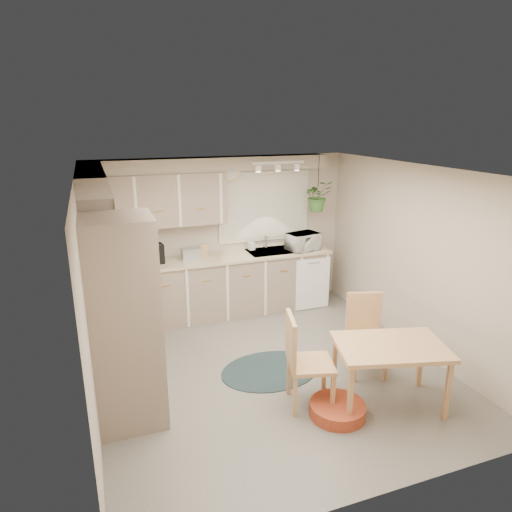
% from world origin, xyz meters
% --- Properties ---
extents(floor, '(4.20, 4.20, 0.00)m').
position_xyz_m(floor, '(0.00, 0.00, 0.00)').
color(floor, slate).
rests_on(floor, ground).
extents(ceiling, '(4.20, 4.20, 0.00)m').
position_xyz_m(ceiling, '(0.00, 0.00, 2.40)').
color(ceiling, white).
rests_on(ceiling, wall_back).
extents(wall_back, '(4.00, 0.04, 2.40)m').
position_xyz_m(wall_back, '(0.00, 2.10, 1.20)').
color(wall_back, '#AEA190').
rests_on(wall_back, floor).
extents(wall_front, '(4.00, 0.04, 2.40)m').
position_xyz_m(wall_front, '(0.00, -2.10, 1.20)').
color(wall_front, '#AEA190').
rests_on(wall_front, floor).
extents(wall_left, '(0.04, 4.20, 2.40)m').
position_xyz_m(wall_left, '(-2.00, 0.00, 1.20)').
color(wall_left, '#AEA190').
rests_on(wall_left, floor).
extents(wall_right, '(0.04, 4.20, 2.40)m').
position_xyz_m(wall_right, '(2.00, 0.00, 1.20)').
color(wall_right, '#AEA190').
rests_on(wall_right, floor).
extents(base_cab_left, '(0.60, 1.85, 0.90)m').
position_xyz_m(base_cab_left, '(-1.70, 0.88, 0.45)').
color(base_cab_left, gray).
rests_on(base_cab_left, floor).
extents(base_cab_back, '(3.60, 0.60, 0.90)m').
position_xyz_m(base_cab_back, '(-0.20, 1.80, 0.45)').
color(base_cab_back, gray).
rests_on(base_cab_back, floor).
extents(counter_left, '(0.64, 1.89, 0.04)m').
position_xyz_m(counter_left, '(-1.69, 0.88, 0.92)').
color(counter_left, beige).
rests_on(counter_left, base_cab_left).
extents(counter_back, '(3.64, 0.64, 0.04)m').
position_xyz_m(counter_back, '(-0.20, 1.79, 0.92)').
color(counter_back, beige).
rests_on(counter_back, base_cab_back).
extents(oven_stack, '(0.65, 0.65, 2.10)m').
position_xyz_m(oven_stack, '(-1.68, -0.38, 1.05)').
color(oven_stack, gray).
rests_on(oven_stack, floor).
extents(wall_oven_face, '(0.02, 0.56, 0.58)m').
position_xyz_m(wall_oven_face, '(-1.35, -0.38, 1.05)').
color(wall_oven_face, white).
rests_on(wall_oven_face, oven_stack).
extents(upper_cab_left, '(0.35, 2.00, 0.75)m').
position_xyz_m(upper_cab_left, '(-1.82, 1.00, 1.83)').
color(upper_cab_left, gray).
rests_on(upper_cab_left, wall_left).
extents(upper_cab_back, '(2.00, 0.35, 0.75)m').
position_xyz_m(upper_cab_back, '(-1.00, 1.93, 1.83)').
color(upper_cab_back, gray).
rests_on(upper_cab_back, wall_back).
extents(soffit_left, '(0.30, 2.00, 0.20)m').
position_xyz_m(soffit_left, '(-1.85, 1.00, 2.30)').
color(soffit_left, '#AEA190').
rests_on(soffit_left, wall_left).
extents(soffit_back, '(3.60, 0.30, 0.20)m').
position_xyz_m(soffit_back, '(-0.20, 1.95, 2.30)').
color(soffit_back, '#AEA190').
rests_on(soffit_back, wall_back).
extents(cooktop, '(0.52, 0.58, 0.02)m').
position_xyz_m(cooktop, '(-1.68, 0.30, 0.94)').
color(cooktop, white).
rests_on(cooktop, counter_left).
extents(range_hood, '(0.40, 0.60, 0.14)m').
position_xyz_m(range_hood, '(-1.70, 0.30, 1.40)').
color(range_hood, white).
rests_on(range_hood, upper_cab_left).
extents(window_blinds, '(1.40, 0.02, 1.00)m').
position_xyz_m(window_blinds, '(0.70, 2.07, 1.60)').
color(window_blinds, silver).
rests_on(window_blinds, wall_back).
extents(window_frame, '(1.50, 0.02, 1.10)m').
position_xyz_m(window_frame, '(0.70, 2.08, 1.60)').
color(window_frame, beige).
rests_on(window_frame, wall_back).
extents(sink, '(0.70, 0.48, 0.10)m').
position_xyz_m(sink, '(0.70, 1.80, 0.90)').
color(sink, '#A1A4A9').
rests_on(sink, counter_back).
extents(dishwasher_front, '(0.58, 0.02, 0.83)m').
position_xyz_m(dishwasher_front, '(1.30, 1.49, 0.42)').
color(dishwasher_front, white).
rests_on(dishwasher_front, base_cab_back).
extents(track_light_bar, '(0.80, 0.04, 0.04)m').
position_xyz_m(track_light_bar, '(0.70, 1.55, 2.33)').
color(track_light_bar, white).
rests_on(track_light_bar, ceiling).
extents(wall_clock, '(0.30, 0.03, 0.30)m').
position_xyz_m(wall_clock, '(0.15, 2.07, 2.18)').
color(wall_clock, gold).
rests_on(wall_clock, wall_back).
extents(dining_table, '(1.27, 1.00, 0.70)m').
position_xyz_m(dining_table, '(0.90, -1.06, 0.35)').
color(dining_table, tan).
rests_on(dining_table, floor).
extents(chair_left, '(0.59, 0.59, 1.02)m').
position_xyz_m(chair_left, '(0.13, -0.78, 0.51)').
color(chair_left, tan).
rests_on(chair_left, floor).
extents(chair_back, '(0.56, 0.56, 0.95)m').
position_xyz_m(chair_back, '(1.04, -0.44, 0.48)').
color(chair_back, tan).
rests_on(chair_back, floor).
extents(braided_rug, '(1.24, 0.94, 0.01)m').
position_xyz_m(braided_rug, '(-0.02, -0.02, 0.01)').
color(braided_rug, black).
rests_on(braided_rug, floor).
extents(pet_bed, '(0.65, 0.65, 0.13)m').
position_xyz_m(pet_bed, '(0.31, -1.06, 0.07)').
color(pet_bed, '#A93521').
rests_on(pet_bed, floor).
extents(microwave, '(0.54, 0.38, 0.33)m').
position_xyz_m(microwave, '(1.21, 1.70, 1.11)').
color(microwave, white).
rests_on(microwave, counter_back).
extents(soap_bottle, '(0.13, 0.21, 0.09)m').
position_xyz_m(soap_bottle, '(0.43, 1.95, 0.98)').
color(soap_bottle, white).
rests_on(soap_bottle, counter_back).
extents(hanging_plant, '(0.46, 0.50, 0.37)m').
position_xyz_m(hanging_plant, '(1.44, 1.70, 1.73)').
color(hanging_plant, '#336327').
rests_on(hanging_plant, ceiling).
extents(coffee_maker, '(0.18, 0.21, 0.28)m').
position_xyz_m(coffee_maker, '(-1.05, 1.80, 1.08)').
color(coffee_maker, black).
rests_on(coffee_maker, counter_back).
extents(toaster, '(0.29, 0.17, 0.17)m').
position_xyz_m(toaster, '(-0.56, 1.82, 1.02)').
color(toaster, '#A1A4A9').
rests_on(toaster, counter_back).
extents(knife_block, '(0.11, 0.11, 0.21)m').
position_xyz_m(knife_block, '(-0.35, 1.85, 1.04)').
color(knife_block, tan).
rests_on(knife_block, counter_back).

